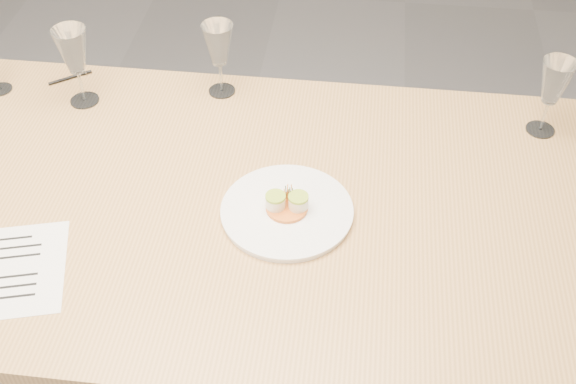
# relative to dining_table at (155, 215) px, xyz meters

# --- Properties ---
(ground) EXTENTS (7.00, 7.00, 0.00)m
(ground) POSITION_rel_dining_table_xyz_m (0.00, 0.00, -0.68)
(ground) COLOR slate
(ground) RESTS_ON ground
(dining_table) EXTENTS (2.40, 1.00, 0.75)m
(dining_table) POSITION_rel_dining_table_xyz_m (0.00, 0.00, 0.00)
(dining_table) COLOR tan
(dining_table) RESTS_ON ground
(dinner_plate) EXTENTS (0.30, 0.30, 0.08)m
(dinner_plate) POSITION_rel_dining_table_xyz_m (0.32, -0.03, 0.08)
(dinner_plate) COLOR white
(dinner_plate) RESTS_ON dining_table
(recipe_sheet) EXTENTS (0.26, 0.30, 0.00)m
(recipe_sheet) POSITION_rel_dining_table_xyz_m (-0.22, -0.26, 0.07)
(recipe_sheet) COLOR white
(recipe_sheet) RESTS_ON dining_table
(ballpoint_pen) EXTENTS (0.10, 0.08, 0.01)m
(ballpoint_pen) POSITION_rel_dining_table_xyz_m (-0.34, 0.43, 0.07)
(ballpoint_pen) COLOR black
(ballpoint_pen) RESTS_ON dining_table
(wine_glass_1) EXTENTS (0.09, 0.09, 0.22)m
(wine_glass_1) POSITION_rel_dining_table_xyz_m (-0.27, 0.33, 0.22)
(wine_glass_1) COLOR white
(wine_glass_1) RESTS_ON dining_table
(wine_glass_2) EXTENTS (0.08, 0.08, 0.21)m
(wine_glass_2) POSITION_rel_dining_table_xyz_m (0.09, 0.42, 0.21)
(wine_glass_2) COLOR white
(wine_glass_2) RESTS_ON dining_table
(wine_glass_3) EXTENTS (0.08, 0.08, 0.21)m
(wine_glass_3) POSITION_rel_dining_table_xyz_m (0.93, 0.35, 0.21)
(wine_glass_3) COLOR white
(wine_glass_3) RESTS_ON dining_table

